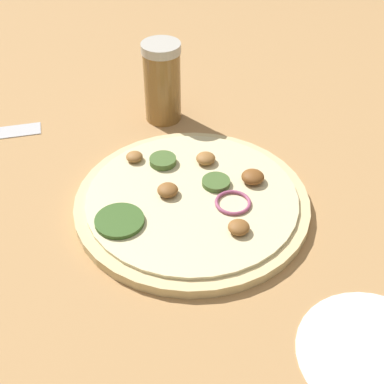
% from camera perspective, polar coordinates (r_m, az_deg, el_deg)
% --- Properties ---
extents(ground_plane, '(3.00, 3.00, 0.00)m').
position_cam_1_polar(ground_plane, '(0.61, 0.00, -1.56)').
color(ground_plane, tan).
extents(pizza, '(0.27, 0.27, 0.03)m').
position_cam_1_polar(pizza, '(0.61, -0.03, -0.94)').
color(pizza, beige).
rests_on(pizza, ground_plane).
extents(spice_jar, '(0.05, 0.05, 0.11)m').
position_cam_1_polar(spice_jar, '(0.73, -3.19, 11.64)').
color(spice_jar, olive).
rests_on(spice_jar, ground_plane).
extents(flour_patch, '(0.14, 0.14, 0.00)m').
position_cam_1_polar(flour_patch, '(0.51, 18.98, -16.10)').
color(flour_patch, white).
rests_on(flour_patch, ground_plane).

